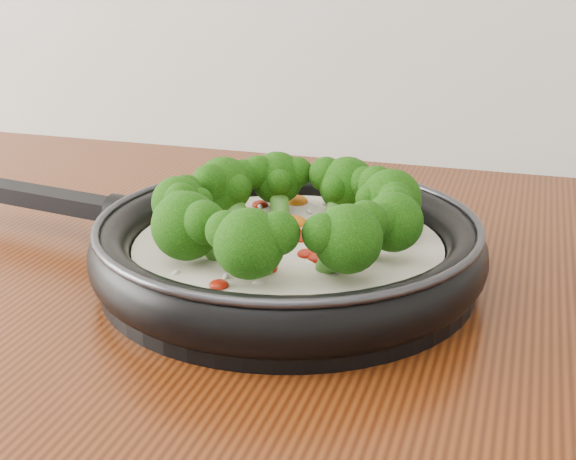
% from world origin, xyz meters
% --- Properties ---
extents(skillet, '(0.59, 0.41, 0.10)m').
position_xyz_m(skillet, '(0.10, 1.06, 0.94)').
color(skillet, black).
rests_on(skillet, counter).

